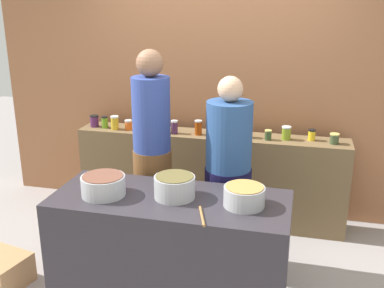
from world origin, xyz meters
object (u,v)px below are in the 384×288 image
preserve_jar_13 (312,135)px  bread_crate (0,270)px  preserve_jar_10 (248,132)px  preserve_jar_7 (198,127)px  preserve_jar_8 (224,129)px  cook_with_tongs (153,167)px  preserve_jar_0 (94,121)px  preserve_jar_2 (115,123)px  cooking_pot_right (244,196)px  preserve_jar_5 (163,127)px  preserve_jar_4 (143,124)px  preserve_jar_1 (105,122)px  preserve_jar_6 (174,127)px  preserve_jar_14 (334,139)px  preserve_jar_3 (128,125)px  cooking_pot_left (103,185)px  wooden_spoon (202,216)px  preserve_jar_11 (268,135)px  cooking_pot_center (175,187)px  preserve_jar_12 (286,133)px  cook_in_cap (228,186)px  preserve_jar_9 (237,131)px

preserve_jar_13 → bread_crate: preserve_jar_13 is taller
bread_crate → preserve_jar_10: bearing=40.5°
preserve_jar_7 → bread_crate: (-1.29, -1.49, -0.87)m
preserve_jar_8 → bread_crate: bearing=-134.0°
preserve_jar_8 → cook_with_tongs: 0.99m
preserve_jar_0 → preserve_jar_2: preserve_jar_2 is taller
bread_crate → cooking_pot_right: bearing=4.0°
preserve_jar_5 → preserve_jar_13: bearing=4.1°
preserve_jar_4 → cooking_pot_right: 1.86m
preserve_jar_1 → preserve_jar_4: 0.41m
preserve_jar_6 → preserve_jar_2: bearing=180.0°
preserve_jar_13 → cook_with_tongs: size_ratio=0.06×
preserve_jar_7 → preserve_jar_14: bearing=0.7°
preserve_jar_3 → cooking_pot_left: bearing=-75.5°
preserve_jar_1 → preserve_jar_3: size_ratio=1.19×
cook_with_tongs → wooden_spoon: bearing=-53.2°
preserve_jar_2 → preserve_jar_11: size_ratio=1.44×
preserve_jar_3 → preserve_jar_5: preserve_jar_5 is taller
cooking_pot_center → preserve_jar_4: bearing=117.9°
preserve_jar_7 → preserve_jar_12: preserve_jar_7 is taller
preserve_jar_14 → wooden_spoon: 1.84m
preserve_jar_7 → preserve_jar_14: (1.29, 0.02, -0.02)m
preserve_jar_1 → preserve_jar_3: bearing=-1.3°
preserve_jar_4 → preserve_jar_10: bearing=-1.0°
wooden_spoon → preserve_jar_4: bearing=121.1°
cooking_pot_right → preserve_jar_7: bearing=115.2°
preserve_jar_5 → preserve_jar_10: preserve_jar_5 is taller
preserve_jar_6 → cook_in_cap: size_ratio=0.08×
preserve_jar_0 → preserve_jar_6: size_ratio=0.92×
preserve_jar_8 → preserve_jar_9: bearing=-31.1°
preserve_jar_3 → cooking_pot_center: preserve_jar_3 is taller
preserve_jar_0 → cook_with_tongs: (0.91, -0.81, -0.14)m
wooden_spoon → cook_with_tongs: size_ratio=0.15×
preserve_jar_11 → cook_with_tongs: cook_with_tongs is taller
preserve_jar_4 → preserve_jar_11: bearing=-2.2°
preserve_jar_11 → cooking_pot_left: 1.76m
preserve_jar_11 → wooden_spoon: (-0.28, -1.59, -0.11)m
preserve_jar_0 → preserve_jar_3: 0.39m
preserve_jar_0 → preserve_jar_9: (1.50, -0.02, 0.00)m
cooking_pot_center → cook_with_tongs: 0.67m
preserve_jar_1 → cook_in_cap: bearing=-29.1°
preserve_jar_14 → cooking_pot_right: 1.52m
preserve_jar_11 → cooking_pot_center: (-0.54, -1.33, -0.03)m
preserve_jar_11 → preserve_jar_9: bearing=178.0°
cooking_pot_right → wooden_spoon: (-0.24, -0.24, -0.06)m
preserve_jar_12 → cook_with_tongs: (-1.06, -0.82, -0.14)m
cooking_pot_center → preserve_jar_1: bearing=130.3°
preserve_jar_2 → preserve_jar_13: bearing=2.7°
preserve_jar_14 → preserve_jar_7: bearing=-179.3°
preserve_jar_2 → preserve_jar_4: size_ratio=1.26×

